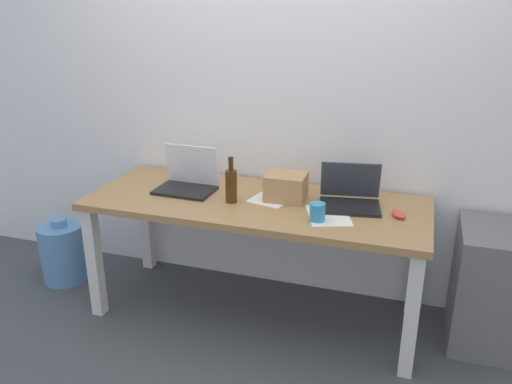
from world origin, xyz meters
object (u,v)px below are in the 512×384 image
at_px(laptop_right, 350,197).
at_px(filing_cabinet, 492,287).
at_px(cardboard_box, 286,187).
at_px(water_cooler_jug, 63,252).
at_px(desk, 256,215).
at_px(computer_mouse, 398,214).
at_px(laptop_left, 187,181).
at_px(coffee_mug, 317,212).
at_px(beer_bottle, 231,185).

relative_size(laptop_right, filing_cabinet, 0.54).
xyz_separation_m(cardboard_box, water_cooler_jug, (-1.51, -0.09, -0.60)).
height_order(desk, cardboard_box, cardboard_box).
xyz_separation_m(computer_mouse, water_cooler_jug, (-2.13, -0.03, -0.55)).
xyz_separation_m(laptop_left, coffee_mug, (0.83, -0.22, -0.01)).
bearing_deg(laptop_right, laptop_left, -177.39).
height_order(computer_mouse, water_cooler_jug, computer_mouse).
height_order(laptop_right, water_cooler_jug, laptop_right).
relative_size(coffee_mug, filing_cabinet, 0.14).
xyz_separation_m(laptop_right, computer_mouse, (0.27, -0.08, -0.03)).
bearing_deg(desk, laptop_left, 174.96).
bearing_deg(laptop_left, desk, -5.04).
distance_m(laptop_left, coffee_mug, 0.85).
distance_m(desk, computer_mouse, 0.79).
distance_m(laptop_right, beer_bottle, 0.66).
xyz_separation_m(beer_bottle, coffee_mug, (0.51, -0.11, -0.05)).
bearing_deg(laptop_right, beer_bottle, -167.15).
bearing_deg(computer_mouse, water_cooler_jug, 147.63).
height_order(beer_bottle, computer_mouse, beer_bottle).
distance_m(cardboard_box, filing_cabinet, 1.24).
relative_size(cardboard_box, coffee_mug, 2.32).
distance_m(beer_bottle, cardboard_box, 0.31).
xyz_separation_m(laptop_left, cardboard_box, (0.60, 0.03, 0.02)).
relative_size(desk, computer_mouse, 19.16).
bearing_deg(laptop_left, water_cooler_jug, -175.94).
bearing_deg(desk, filing_cabinet, 5.43).
xyz_separation_m(beer_bottle, computer_mouse, (0.90, 0.07, -0.08)).
height_order(laptop_right, computer_mouse, laptop_right).
relative_size(water_cooler_jug, filing_cabinet, 0.66).
height_order(laptop_left, coffee_mug, laptop_left).
height_order(beer_bottle, coffee_mug, beer_bottle).
height_order(desk, beer_bottle, beer_bottle).
bearing_deg(laptop_right, filing_cabinet, 3.01).
bearing_deg(cardboard_box, water_cooler_jug, -176.51).
bearing_deg(cardboard_box, laptop_left, -177.39).
height_order(computer_mouse, cardboard_box, cardboard_box).
relative_size(desk, cardboard_box, 8.70).
xyz_separation_m(desk, filing_cabinet, (1.30, 0.12, -0.30)).
relative_size(laptop_left, laptop_right, 0.94).
relative_size(desk, laptop_left, 5.60).
distance_m(laptop_left, water_cooler_jug, 1.09).
distance_m(desk, filing_cabinet, 1.34).
bearing_deg(computer_mouse, laptop_left, 145.18).
bearing_deg(filing_cabinet, coffee_mug, -161.86).
bearing_deg(cardboard_box, filing_cabinet, 2.88).
bearing_deg(laptop_left, laptop_right, 2.61).
bearing_deg(filing_cabinet, water_cooler_jug, -176.77).
relative_size(beer_bottle, cardboard_box, 1.18).
distance_m(laptop_right, computer_mouse, 0.28).
bearing_deg(coffee_mug, water_cooler_jug, 175.06).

